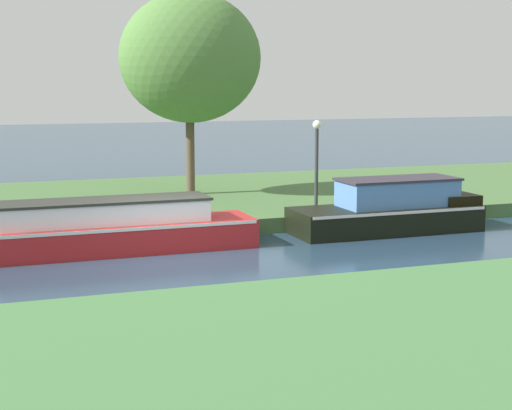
{
  "coord_description": "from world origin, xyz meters",
  "views": [
    {
      "loc": [
        -4.36,
        -16.85,
        3.87
      ],
      "look_at": [
        2.22,
        1.2,
        0.9
      ],
      "focal_mm": 55.87,
      "sensor_mm": 36.0,
      "label": 1
    }
  ],
  "objects_px": {
    "willow_tree_left": "(191,58)",
    "mooring_post_near": "(447,196)",
    "red_narrowboat": "(108,229)",
    "lamp_post": "(317,152)",
    "black_barge": "(392,209)"
  },
  "relations": [
    {
      "from": "black_barge",
      "to": "willow_tree_left",
      "type": "relative_size",
      "value": 0.81
    },
    {
      "from": "black_barge",
      "to": "red_narrowboat",
      "type": "relative_size",
      "value": 0.74
    },
    {
      "from": "willow_tree_left",
      "to": "mooring_post_near",
      "type": "height_order",
      "value": "willow_tree_left"
    },
    {
      "from": "black_barge",
      "to": "mooring_post_near",
      "type": "xyz_separation_m",
      "value": [
        2.45,
        1.14,
        0.08
      ]
    },
    {
      "from": "lamp_post",
      "to": "mooring_post_near",
      "type": "relative_size",
      "value": 4.55
    },
    {
      "from": "red_narrowboat",
      "to": "black_barge",
      "type": "bearing_deg",
      "value": -0.0
    },
    {
      "from": "red_narrowboat",
      "to": "lamp_post",
      "type": "distance_m",
      "value": 6.56
    },
    {
      "from": "red_narrowboat",
      "to": "lamp_post",
      "type": "bearing_deg",
      "value": 17.55
    },
    {
      "from": "lamp_post",
      "to": "mooring_post_near",
      "type": "bearing_deg",
      "value": -11.86
    },
    {
      "from": "red_narrowboat",
      "to": "mooring_post_near",
      "type": "distance_m",
      "value": 9.91
    },
    {
      "from": "willow_tree_left",
      "to": "red_narrowboat",
      "type": "bearing_deg",
      "value": -122.13
    },
    {
      "from": "black_barge",
      "to": "mooring_post_near",
      "type": "distance_m",
      "value": 2.7
    },
    {
      "from": "willow_tree_left",
      "to": "mooring_post_near",
      "type": "xyz_separation_m",
      "value": [
        6.26,
        -4.56,
        -3.93
      ]
    },
    {
      "from": "willow_tree_left",
      "to": "mooring_post_near",
      "type": "relative_size",
      "value": 11.52
    },
    {
      "from": "lamp_post",
      "to": "mooring_post_near",
      "type": "xyz_separation_m",
      "value": [
        3.74,
        -0.79,
        -1.3
      ]
    }
  ]
}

